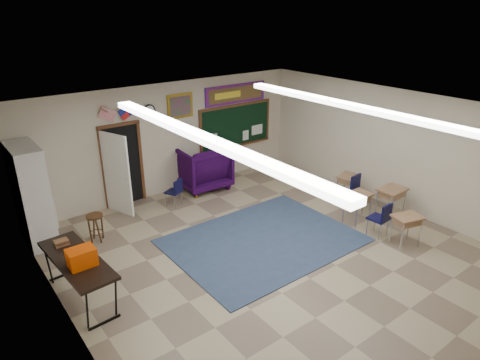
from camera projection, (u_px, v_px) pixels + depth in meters
floor at (281, 260)px, 8.78m from camera, size 9.00×9.00×0.00m
back_wall at (170, 139)px, 11.50m from camera, size 8.00×0.04×3.00m
left_wall at (73, 265)px, 5.96m from camera, size 0.04×9.00×3.00m
right_wall at (404, 152)px, 10.45m from camera, size 0.04×9.00×3.00m
ceiling at (287, 117)px, 7.63m from camera, size 8.00×9.00×0.04m
area_rug at (263, 240)px, 9.47m from camera, size 4.00×3.00×0.02m
fluorescent_strips at (287, 120)px, 7.65m from camera, size 3.86×6.00×0.10m
doorway at (121, 168)px, 10.72m from camera, size 1.10×0.89×2.16m
chalkboard at (236, 127)px, 12.72m from camera, size 2.55×0.14×1.30m
bulletin_board at (236, 94)px, 12.35m from camera, size 2.10×0.05×0.55m
framed_art_print at (180, 106)px, 11.35m from camera, size 0.75×0.05×0.65m
wall_clock at (149, 111)px, 10.84m from camera, size 0.32×0.05×0.32m
wall_flags at (117, 111)px, 10.30m from camera, size 1.16×0.06×0.70m
storage_cabinet at (32, 195)px, 9.10m from camera, size 0.59×1.25×2.20m
wingback_armchair at (202, 167)px, 12.02m from camera, size 1.39×1.43×1.22m
student_chair_reading at (173, 192)px, 10.98m from camera, size 0.50×0.50×0.75m
student_chair_desk_a at (378, 219)px, 9.52m from camera, size 0.45×0.45×0.84m
student_chair_desk_b at (361, 194)px, 10.70m from camera, size 0.51×0.51×0.91m
student_desk_front_left at (357, 206)px, 10.12m from camera, size 0.64×0.49×0.75m
student_desk_front_right at (347, 186)px, 11.29m from camera, size 0.69×0.58×0.71m
student_desk_back_left at (406, 229)px, 9.15m from camera, size 0.69×0.59×0.71m
student_desk_back_right at (391, 202)px, 10.27m from camera, size 0.68×0.52×0.80m
folding_table at (80, 277)px, 7.46m from camera, size 0.80×2.03×1.13m
wooden_stool at (96, 228)px, 9.35m from camera, size 0.36×0.36×0.63m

